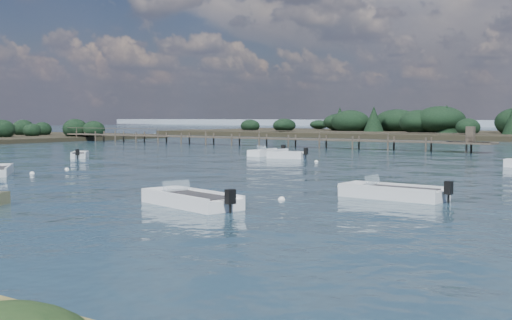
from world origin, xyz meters
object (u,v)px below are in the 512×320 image
Objects in this scene: dinghy_extra_a at (268,154)px; tender_far_grey at (80,156)px; dinghy_mid_white_a at (191,202)px; jetty at (263,138)px; tender_far_white at (286,156)px; dinghy_mid_white_b at (393,195)px.

tender_far_grey is at bearing -133.67° from dinghy_extra_a.
tender_far_grey is at bearing 147.29° from dinghy_mid_white_a.
jetty is at bearing 125.25° from dinghy_extra_a.
dinghy_extra_a is (-16.42, 30.85, 0.01)m from dinghy_mid_white_a.
dinghy_mid_white_a is 1.45× the size of tender_far_white.
jetty is at bearing 88.33° from tender_far_grey.
dinghy_mid_white_a reaches higher than tender_far_white.
tender_far_white is 0.06× the size of jetty.
tender_far_white is at bearing 114.29° from dinghy_mid_white_a.
dinghy_mid_white_b is 51.92m from jetty.
dinghy_mid_white_a is 0.08× the size of jetty.
dinghy_mid_white_a is at bearing -130.13° from dinghy_mid_white_b.
tender_far_grey is 17.40m from dinghy_extra_a.
dinghy_mid_white_b is 0.96× the size of dinghy_mid_white_a.
tender_far_grey is 18.57m from tender_far_white.
jetty reaches higher than dinghy_mid_white_b.
jetty is (0.83, 28.41, 0.83)m from tender_far_grey.
tender_far_white is (-18.65, 21.03, 0.01)m from dinghy_mid_white_b.
dinghy_mid_white_b is 1.00× the size of dinghy_extra_a.
tender_far_grey is 0.85× the size of tender_far_white.
tender_far_white is (15.75, 9.85, 0.02)m from tender_far_grey.
tender_far_white is at bearing -51.21° from jetty.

